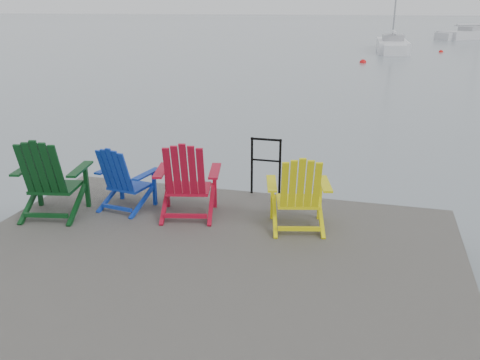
% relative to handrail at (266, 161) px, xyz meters
% --- Properties ---
extents(ground, '(400.00, 400.00, 0.00)m').
position_rel_handrail_xyz_m(ground, '(-0.25, -2.45, -1.04)').
color(ground, gray).
rests_on(ground, ground).
extents(dock, '(6.00, 5.00, 1.40)m').
position_rel_handrail_xyz_m(dock, '(-0.25, -2.45, -0.69)').
color(dock, '#292724').
rests_on(dock, ground).
extents(handrail, '(0.48, 0.04, 0.90)m').
position_rel_handrail_xyz_m(handrail, '(0.00, 0.00, 0.00)').
color(handrail, black).
rests_on(handrail, dock).
extents(chair_green, '(1.03, 0.97, 1.14)m').
position_rel_handrail_xyz_m(chair_green, '(-2.67, -1.62, 0.03)').
color(chair_green, '#093413').
rests_on(chair_green, dock).
extents(chair_blue, '(0.84, 0.79, 0.95)m').
position_rel_handrail_xyz_m(chair_blue, '(-1.82, -1.12, -0.06)').
color(chair_blue, '#0F31A1').
rests_on(chair_blue, dock).
extents(chair_red, '(1.00, 0.95, 1.10)m').
position_rel_handrail_xyz_m(chair_red, '(-0.85, -1.14, 0.01)').
color(chair_red, '#A50C24').
rests_on(chair_red, dock).
extents(chair_yellow, '(0.94, 0.89, 1.03)m').
position_rel_handrail_xyz_m(chair_yellow, '(0.69, -1.16, -0.02)').
color(chair_yellow, yellow).
rests_on(chair_yellow, dock).
extents(sailboat_near, '(2.43, 8.30, 11.39)m').
position_rel_handrail_xyz_m(sailboat_near, '(2.31, 34.63, -0.69)').
color(sailboat_near, white).
rests_on(sailboat_near, ground).
extents(sailboat_mid, '(8.58, 8.72, 13.23)m').
position_rel_handrail_xyz_m(sailboat_mid, '(11.08, 53.20, -0.69)').
color(sailboat_mid, silver).
rests_on(sailboat_mid, ground).
extents(buoy_b, '(0.41, 0.41, 0.41)m').
position_rel_handrail_xyz_m(buoy_b, '(0.53, 25.14, -1.04)').
color(buoy_b, red).
rests_on(buoy_b, ground).
extents(buoy_d, '(0.33, 0.33, 0.33)m').
position_rel_handrail_xyz_m(buoy_d, '(5.86, 34.22, -1.04)').
color(buoy_d, red).
rests_on(buoy_d, ground).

